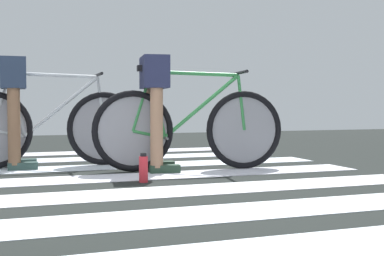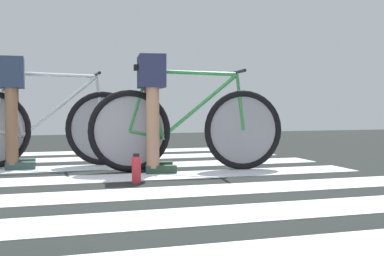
% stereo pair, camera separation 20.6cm
% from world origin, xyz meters
% --- Properties ---
extents(ground, '(18.00, 14.00, 0.02)m').
position_xyz_m(ground, '(0.00, 0.00, 0.01)').
color(ground, black).
extents(crosswalk_markings, '(5.36, 6.51, 0.00)m').
position_xyz_m(crosswalk_markings, '(0.02, -0.03, 0.02)').
color(crosswalk_markings, silver).
rests_on(crosswalk_markings, ground).
extents(bicycle_1_of_2, '(1.73, 0.52, 0.93)m').
position_xyz_m(bicycle_1_of_2, '(1.15, 0.99, 0.41)').
color(bicycle_1_of_2, black).
rests_on(bicycle_1_of_2, ground).
extents(cyclist_1_of_2, '(0.36, 0.43, 1.01)m').
position_xyz_m(cyclist_1_of_2, '(0.84, 1.03, 0.68)').
color(cyclist_1_of_2, '#A87A5B').
rests_on(cyclist_1_of_2, ground).
extents(bicycle_2_of_2, '(1.74, 0.52, 0.93)m').
position_xyz_m(bicycle_2_of_2, '(-0.02, 1.64, 0.41)').
color(bicycle_2_of_2, black).
rests_on(bicycle_2_of_2, ground).
extents(cyclist_2_of_2, '(0.31, 0.41, 1.02)m').
position_xyz_m(cyclist_2_of_2, '(-0.33, 1.65, 0.68)').
color(cyclist_2_of_2, brown).
rests_on(cyclist_2_of_2, ground).
extents(water_bottle, '(0.07, 0.07, 0.22)m').
position_xyz_m(water_bottle, '(0.58, 0.43, 0.12)').
color(water_bottle, red).
rests_on(water_bottle, ground).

